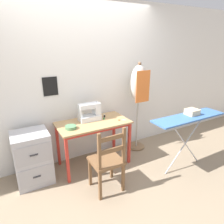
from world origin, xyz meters
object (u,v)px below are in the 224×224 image
Objects in this scene: fabric_bowl at (71,127)px; ironing_board at (188,120)px; thread_spool_mid_table at (104,116)px; wooden_chair at (107,161)px; scissors at (121,120)px; storage_box at (192,112)px; dress_form at (139,88)px; sewing_machine at (91,112)px; thread_spool_near_machine at (104,118)px; filing_cabinet at (33,158)px.

fabric_bowl is 0.13× the size of ironing_board.
wooden_chair reaches higher than thread_spool_mid_table.
storage_box is at bearing -35.05° from scissors.
wooden_chair is at bearing 175.66° from storage_box.
dress_form is at bearing 113.36° from storage_box.
sewing_machine reaches higher than ironing_board.
dress_form is (0.67, -0.00, 0.39)m from thread_spool_mid_table.
storage_box is (0.10, 0.03, 0.09)m from ironing_board.
thread_spool_mid_table is at bearing 136.35° from ironing_board.
fabric_bowl is 1.29× the size of scissors.
sewing_machine is 0.24m from thread_spool_near_machine.
storage_box reaches higher than ironing_board.
thread_spool_near_machine is 1.28m from ironing_board.
thread_spool_near_machine is (0.58, 0.10, -0.01)m from fabric_bowl.
wooden_chair is 1.35m from ironing_board.
thread_spool_near_machine reaches higher than filing_cabinet.
wooden_chair is (-0.10, -0.75, -0.43)m from sewing_machine.
ironing_board reaches higher than thread_spool_mid_table.
dress_form is (1.85, 0.08, 0.78)m from filing_cabinet.
scissors is 1.09m from storage_box.
thread_spool_mid_table reaches higher than scissors.
ironing_board reaches higher than filing_cabinet.
sewing_machine is 1.55m from storage_box.
fabric_bowl is at bearing 155.70° from ironing_board.
wooden_chair reaches higher than filing_cabinet.
thread_spool_mid_table is 1.24m from filing_cabinet.
storage_box is at bearing -4.34° from wooden_chair.
scissors is 0.08× the size of dress_form.
scissors is 0.66× the size of storage_box.
fabric_bowl reaches higher than scissors.
dress_form is at bearing -0.25° from thread_spool_mid_table.
dress_form reaches higher than fabric_bowl.
storage_box is at bearing -66.64° from dress_form.
filing_cabinet is at bearing 140.90° from wooden_chair.
ironing_board is 6.41× the size of storage_box.
thread_spool_mid_table is at bearing 4.03° from filing_cabinet.
storage_box is at bearing -22.02° from fabric_bowl.
sewing_machine is 0.38× the size of wooden_chair.
thread_spool_near_machine is 0.18× the size of storage_box.
scissors is at bearing 140.14° from ironing_board.
fabric_bowl is at bearing 157.98° from storage_box.
sewing_machine is 8.26× the size of thread_spool_mid_table.
wooden_chair is 0.77× the size of ironing_board.
fabric_bowl is (-0.39, -0.18, -0.11)m from sewing_machine.
filing_cabinet is at bearing 169.31° from fabric_bowl.
storage_box is at bearing -39.69° from thread_spool_mid_table.
thread_spool_mid_table is (0.05, 0.09, 0.00)m from thread_spool_near_machine.
wooden_chair is 1.07m from filing_cabinet.
thread_spool_near_machine is at bearing -0.35° from filing_cabinet.
wooden_chair is (-0.51, -0.51, -0.30)m from scissors.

